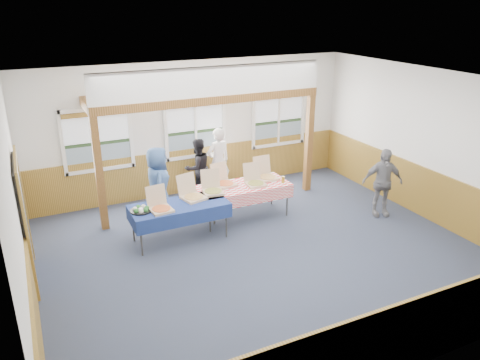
% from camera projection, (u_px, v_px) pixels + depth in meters
% --- Properties ---
extents(floor, '(8.00, 8.00, 0.00)m').
position_uv_depth(floor, '(262.00, 252.00, 8.90)').
color(floor, '#252D3D').
rests_on(floor, ground).
extents(ceiling, '(8.00, 8.00, 0.00)m').
position_uv_depth(ceiling, '(265.00, 83.00, 7.75)').
color(ceiling, white).
rests_on(ceiling, wall_back).
extents(wall_back, '(8.00, 0.00, 8.00)m').
position_uv_depth(wall_back, '(195.00, 128.00, 11.27)').
color(wall_back, silver).
rests_on(wall_back, floor).
extents(wall_front, '(8.00, 0.00, 8.00)m').
position_uv_depth(wall_front, '(406.00, 268.00, 5.38)').
color(wall_front, silver).
rests_on(wall_front, floor).
extents(wall_left, '(0.00, 8.00, 8.00)m').
position_uv_depth(wall_left, '(18.00, 215.00, 6.72)').
color(wall_left, silver).
rests_on(wall_left, floor).
extents(wall_right, '(0.00, 8.00, 8.00)m').
position_uv_depth(wall_right, '(429.00, 145.00, 9.93)').
color(wall_right, silver).
rests_on(wall_right, floor).
extents(wainscot_back, '(7.98, 0.05, 1.10)m').
position_uv_depth(wainscot_back, '(197.00, 169.00, 11.63)').
color(wainscot_back, brown).
rests_on(wainscot_back, floor).
extents(wainscot_front, '(7.98, 0.05, 1.10)m').
position_uv_depth(wainscot_front, '(394.00, 341.00, 5.78)').
color(wainscot_front, brown).
rests_on(wainscot_front, floor).
extents(wainscot_left, '(0.05, 6.98, 1.10)m').
position_uv_depth(wainscot_left, '(31.00, 277.00, 7.11)').
color(wainscot_left, brown).
rests_on(wainscot_left, floor).
extents(wainscot_right, '(0.05, 6.98, 1.10)m').
position_uv_depth(wainscot_right, '(421.00, 191.00, 10.30)').
color(wainscot_right, brown).
rests_on(wainscot_right, floor).
extents(cased_opening, '(0.06, 1.30, 2.10)m').
position_uv_depth(cased_opening, '(25.00, 223.00, 7.70)').
color(cased_opening, '#363636').
rests_on(cased_opening, wall_left).
extents(window_left, '(1.56, 0.10, 1.46)m').
position_uv_depth(window_left, '(97.00, 136.00, 10.29)').
color(window_left, white).
rests_on(window_left, wall_back).
extents(window_mid, '(1.56, 0.10, 1.46)m').
position_uv_depth(window_mid, '(195.00, 125.00, 11.21)').
color(window_mid, white).
rests_on(window_mid, wall_back).
extents(window_right, '(1.56, 0.10, 1.46)m').
position_uv_depth(window_right, '(279.00, 116.00, 12.13)').
color(window_right, white).
rests_on(window_right, wall_back).
extents(post_left, '(0.15, 0.15, 2.40)m').
position_uv_depth(post_left, '(99.00, 175.00, 9.41)').
color(post_left, '#563813').
rests_on(post_left, floor).
extents(post_right, '(0.15, 0.15, 2.40)m').
position_uv_depth(post_right, '(309.00, 144.00, 11.41)').
color(post_right, '#563813').
rests_on(post_right, floor).
extents(cross_beam, '(5.15, 0.18, 0.18)m').
position_uv_depth(cross_beam, '(213.00, 100.00, 9.94)').
color(cross_beam, '#563813').
rests_on(cross_beam, post_left).
extents(table_left, '(2.06, 1.35, 0.76)m').
position_uv_depth(table_left, '(179.00, 207.00, 9.14)').
color(table_left, '#363636').
rests_on(table_left, floor).
extents(table_right, '(2.03, 0.94, 0.76)m').
position_uv_depth(table_right, '(243.00, 187.00, 10.08)').
color(table_right, '#363636').
rests_on(table_right, floor).
extents(pizza_box_a, '(0.44, 0.52, 0.43)m').
position_uv_depth(pizza_box_a, '(160.00, 207.00, 8.84)').
color(pizza_box_a, tan).
rests_on(pizza_box_a, table_left).
extents(pizza_box_b, '(0.54, 0.60, 0.46)m').
position_uv_depth(pizza_box_b, '(192.00, 195.00, 9.37)').
color(pizza_box_b, tan).
rests_on(pizza_box_b, table_left).
extents(pizza_box_c, '(0.47, 0.54, 0.44)m').
position_uv_depth(pizza_box_c, '(213.00, 189.00, 9.66)').
color(pizza_box_c, tan).
rests_on(pizza_box_c, table_right).
extents(pizza_box_d, '(0.48, 0.55, 0.44)m').
position_uv_depth(pizza_box_d, '(224.00, 182.00, 10.06)').
color(pizza_box_d, tan).
rests_on(pizza_box_d, table_right).
extents(pizza_box_e, '(0.43, 0.51, 0.43)m').
position_uv_depth(pizza_box_e, '(255.00, 182.00, 10.08)').
color(pizza_box_e, tan).
rests_on(pizza_box_e, table_right).
extents(pizza_box_f, '(0.43, 0.53, 0.46)m').
position_uv_depth(pizza_box_f, '(266.00, 176.00, 10.42)').
color(pizza_box_f, tan).
rests_on(pizza_box_f, table_right).
extents(veggie_tray, '(0.41, 0.41, 0.09)m').
position_uv_depth(veggie_tray, '(141.00, 210.00, 8.81)').
color(veggie_tray, black).
rests_on(veggie_tray, table_left).
extents(drink_glass, '(0.07, 0.07, 0.15)m').
position_uv_depth(drink_glass, '(283.00, 180.00, 10.17)').
color(drink_glass, '#9B7319').
rests_on(drink_glass, table_right).
extents(woman_white, '(0.67, 0.50, 1.68)m').
position_uv_depth(woman_white, '(218.00, 162.00, 11.25)').
color(woman_white, silver).
rests_on(woman_white, floor).
extents(woman_black, '(0.81, 0.69, 1.44)m').
position_uv_depth(woman_black, '(198.00, 168.00, 11.21)').
color(woman_black, black).
rests_on(woman_black, floor).
extents(man_blue, '(0.66, 0.89, 1.65)m').
position_uv_depth(man_blue, '(158.00, 184.00, 9.92)').
color(man_blue, '#345282').
rests_on(man_blue, floor).
extents(person_grey, '(0.97, 0.67, 1.53)m').
position_uv_depth(person_grey, '(382.00, 182.00, 10.19)').
color(person_grey, slate).
rests_on(person_grey, floor).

